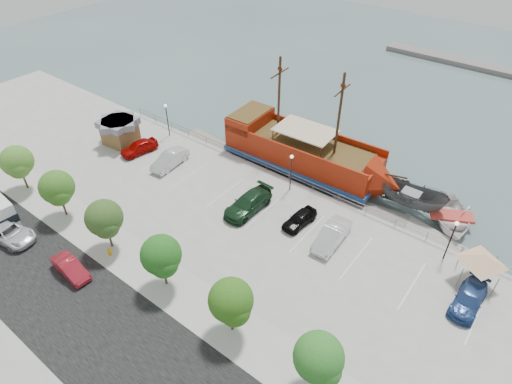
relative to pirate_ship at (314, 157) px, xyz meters
The scene contains 31 objects.
ground 11.87m from the pirate_ship, 88.28° to the right, with size 160.00×160.00×0.00m, color #455657.
street 27.69m from the pirate_ship, 89.27° to the right, with size 100.00×8.00×0.04m, color black.
sidewalk 21.69m from the pirate_ship, 89.07° to the right, with size 100.00×4.00×0.05m, color #A9A79D.
seawall_railing 3.93m from the pirate_ship, 84.80° to the right, with size 50.00×0.06×1.00m.
far_shore 44.60m from the pirate_ship, 76.57° to the left, with size 40.00×3.00×0.80m, color #69655E.
pirate_ship is the anchor object (origin of this frame).
patrol_boat 11.07m from the pirate_ship, ahead, with size 2.70×7.19×2.78m, color #4B4D4E.
speedboat 15.24m from the pirate_ship, ahead, with size 4.83×6.76×1.40m, color silver.
dock_west 13.69m from the pirate_ship, 169.55° to the right, with size 7.49×2.14×0.43m, color gray.
dock_mid 8.70m from the pirate_ship, 16.86° to the right, with size 7.83×2.24×0.45m, color slate.
dock_east 15.25m from the pirate_ship, ahead, with size 7.62×2.18×0.44m, color gray.
shed 23.24m from the pirate_ship, 155.12° to the right, with size 4.09×4.09×3.07m.
canopy_tent 20.11m from the pirate_ship, 17.69° to the right, with size 5.09×5.09×3.45m.
street_van 30.95m from the pirate_ship, 120.61° to the right, with size 2.43×5.27×1.46m, color silver.
street_sedan 26.84m from the pirate_ship, 106.68° to the right, with size 1.43×4.09×1.35m, color #A51B28.
fire_hydrant 23.50m from the pirate_ship, 107.04° to the right, with size 0.28×0.28×0.82m.
lamp_post_left 18.47m from the pirate_ship, 163.71° to the right, with size 0.36×0.36×4.28m.
lamp_post_mid 5.46m from the pirate_ship, 86.11° to the right, with size 0.36×0.36×4.28m.
lamp_post_right 17.23m from the pirate_ship, 17.51° to the right, with size 0.36×0.36×4.28m.
tree_a 30.64m from the pirate_ship, 134.70° to the right, with size 3.30×3.20×5.00m.
tree_b 26.21m from the pirate_ship, 123.72° to the right, with size 3.30×3.20×5.00m.
tree_c 23.09m from the pirate_ship, 109.05° to the right, with size 3.30×3.20×5.00m.
tree_d 21.84m from the pirate_ship, 91.32° to the right, with size 3.30×3.20×5.00m.
tree_e 22.78m from the pirate_ship, 73.35° to the right, with size 3.30×3.20×5.00m.
tree_f 25.67m from the pirate_ship, 58.15° to the right, with size 3.30×3.20×5.00m.
parked_car_a 20.21m from the pirate_ship, 150.45° to the right, with size 1.79×4.44×1.51m, color #9D0704.
parked_car_b 16.01m from the pirate_ship, 142.92° to the right, with size 1.70×4.88×1.61m, color silver.
parked_car_d 10.43m from the pirate_ship, 95.90° to the right, with size 2.32×5.72×1.66m, color #17341D.
parked_car_e 9.93m from the pirate_ship, 65.97° to the right, with size 1.58×3.92×1.34m, color black.
parked_car_f 12.05m from the pirate_ship, 50.83° to the right, with size 1.75×5.02×1.65m, color silver.
parked_car_h 21.37m from the pirate_ship, 24.77° to the right, with size 1.93×4.76×1.38m, color navy.
Camera 1 is at (18.61, -23.62, 27.45)m, focal length 30.00 mm.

